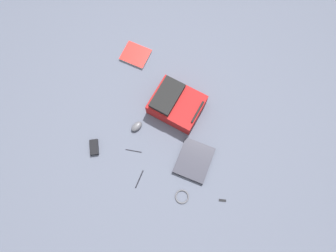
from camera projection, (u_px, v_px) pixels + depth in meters
ground_plane at (170, 122)px, 2.35m from camera, size 4.10×4.10×0.00m
backpack at (176, 104)px, 2.32m from camera, size 0.42×0.47×0.17m
laptop at (194, 160)px, 2.25m from camera, size 0.33×0.29×0.03m
book_manual at (136, 55)px, 2.52m from camera, size 0.23×0.26×0.02m
computer_mouse at (137, 127)px, 2.32m from camera, size 0.12×0.10×0.04m
cable_coil at (182, 197)px, 2.18m from camera, size 0.11×0.11×0.01m
power_brick at (94, 147)px, 2.28m from camera, size 0.14×0.11×0.03m
pen_black at (134, 151)px, 2.28m from camera, size 0.02×0.13×0.01m
pen_blue at (139, 179)px, 2.22m from camera, size 0.15×0.03×0.01m
usb_stick at (223, 200)px, 2.17m from camera, size 0.03×0.06×0.01m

